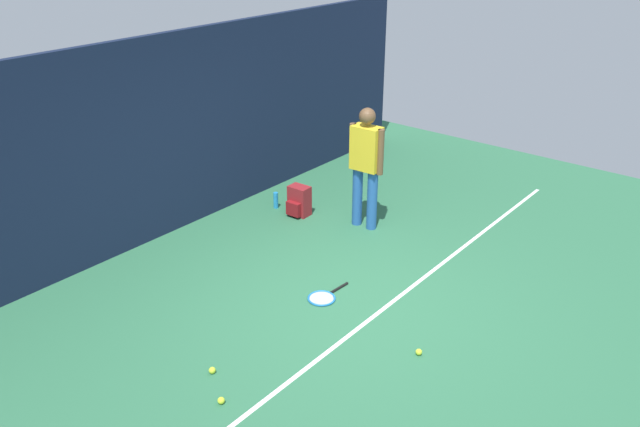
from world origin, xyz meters
The scene contains 10 objects.
ground_plane centered at (0.00, 0.00, 0.00)m, with size 12.00×12.00×0.00m, color #2D6B47.
back_fence centered at (0.00, 3.00, 1.32)m, with size 10.00×0.10×2.65m, color #141E38.
court_line centered at (0.00, -0.38, 0.00)m, with size 9.00×0.05×0.00m, color white.
tennis_player centered at (1.71, 1.00, 0.97)m, with size 0.24×0.53×1.70m.
tennis_racket centered at (-0.09, 0.27, 0.01)m, with size 0.62×0.34×0.03m.
backpack centered at (1.41, 1.95, 0.21)m, with size 0.29×0.31×0.44m.
tennis_ball_near_player centered at (-2.03, -0.11, 0.03)m, with size 0.07×0.07×0.07m, color #CCE033.
tennis_ball_by_fence centered at (-1.79, 0.27, 0.03)m, with size 0.07×0.07×0.07m, color #CCE033.
tennis_ball_mid_court centered at (-0.30, -1.11, 0.03)m, with size 0.07×0.07×0.07m, color #CCE033.
water_bottle centered at (1.37, 2.37, 0.12)m, with size 0.07×0.07×0.24m, color #268CD8.
Camera 1 is at (-4.97, -3.66, 4.05)m, focal length 36.35 mm.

